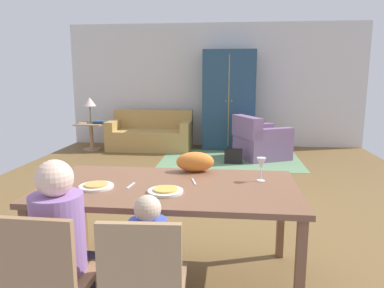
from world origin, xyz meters
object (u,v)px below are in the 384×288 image
person_child (150,275)px  plate_near_child (165,191)px  armchair (260,142)px  handbag (233,156)px  armoire (229,100)px  table_lamp (90,103)px  cat (195,162)px  side_table (91,132)px  dining_table (170,193)px  person_man (63,257)px  dining_chair_man (48,277)px  dining_chair_child (144,282)px  book_upper (99,121)px  couch (151,135)px  wine_glass (261,164)px  book_lower (101,122)px  plate_near_man (96,186)px

person_child → plate_near_child: bearing=89.8°
armchair → handbag: size_ratio=3.58×
armchair → handbag: (-0.50, -0.48, -0.19)m
armoire → table_lamp: armoire is taller
cat → side_table: bearing=114.2°
dining_table → armoire: size_ratio=0.91×
person_man → dining_table: bearing=53.1°
side_table → dining_chair_man: bearing=-70.8°
cat → armoire: 4.90m
dining_chair_child → book_upper: size_ratio=3.95×
armoire → handbag: (0.11, -1.39, -0.92)m
dining_chair_child → couch: size_ratio=0.50×
wine_glass → handbag: bearing=92.8°
dining_chair_child → person_man: bearing=161.6°
dining_chair_man → side_table: size_ratio=1.50×
cat → book_upper: bearing=112.5°
dining_table → plate_near_child: bearing=-90.0°
side_table → table_lamp: bearing=180.0°
dining_table → table_lamp: (-2.50, 4.81, 0.31)m
book_lower → armoire: bearing=9.7°
person_man → book_upper: (-1.78, 5.46, 0.11)m
cat → wine_glass: bearing=-30.2°
wine_glass → armchair: 4.26m
person_child → side_table: person_child is taller
dining_table → side_table: bearing=117.5°
dining_chair_man → book_upper: size_ratio=3.95×
person_child → book_upper: (-2.30, 5.47, 0.19)m
side_table → cat: bearing=-58.9°
dining_chair_child → armoire: armoire is taller
plate_near_man → couch: size_ratio=0.14×
dining_table → book_lower: dining_table is taller
person_man → armoire: bearing=81.3°
dining_table → person_man: person_man is taller
plate_near_child → cat: 0.61m
dining_chair_child → armoire: size_ratio=0.41×
dining_chair_man → table_lamp: 6.04m
person_man → couch: size_ratio=0.63×
couch → side_table: bearing=-168.2°
handbag → cat: bearing=-95.8°
plate_near_man → armoire: bearing=80.4°
dining_chair_child → handbag: (0.50, 4.78, -0.36)m
plate_near_man → person_child: 0.85m
person_man → person_child: person_man is taller
plate_near_child → dining_chair_man: dining_chair_man is taller
wine_glass → book_lower: (-2.98, 4.66, -0.30)m
armchair → book_lower: size_ratio=5.21×
cat → side_table: (-2.65, 4.40, -0.47)m
dining_table → person_child: bearing=-90.1°
book_upper → armoire: bearing=11.2°
dining_chair_child → person_child: person_child is taller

